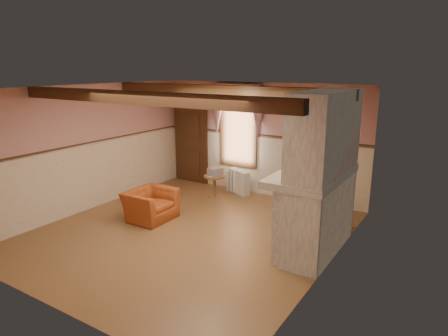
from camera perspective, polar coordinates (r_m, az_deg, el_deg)
The scene contains 26 objects.
floor at distance 8.00m, azimuth -5.07°, elevation -9.13°, with size 5.50×6.00×0.01m, color brown.
ceiling at distance 7.34m, azimuth -5.56°, elevation 11.33°, with size 5.50×6.00×0.01m, color silver.
wall_back at distance 10.04m, azimuth 5.14°, elevation 4.11°, with size 5.50×0.02×2.80m, color tan.
wall_front at distance 5.58m, azimuth -24.40°, elevation -5.61°, with size 5.50×0.02×2.80m, color tan.
wall_left at distance 9.44m, azimuth -18.72°, elevation 2.74°, with size 0.02×6.00×2.80m, color tan.
wall_right at distance 6.32m, azimuth 14.97°, elevation -2.51°, with size 0.02×6.00×2.80m, color tan.
wainscot at distance 7.73m, azimuth -5.19°, elevation -4.02°, with size 5.50×6.00×1.50m, color beige, non-canonical shape.
chair_rail at distance 7.53m, azimuth -5.32°, elevation 1.40°, with size 5.50×6.00×0.08m, color black, non-canonical shape.
firebox at distance 7.40m, azimuth 10.33°, elevation -7.54°, with size 0.20×0.95×0.90m, color black.
armchair at distance 8.65m, azimuth -10.46°, elevation -5.19°, with size 0.98×0.86×0.64m, color #994219.
side_table at distance 9.94m, azimuth -1.35°, elevation -2.63°, with size 0.54×0.54×0.55m, color brown.
book_stack at distance 9.81m, azimuth -1.27°, elevation -0.57°, with size 0.26×0.32×0.20m, color #B7AD8C.
radiator at distance 10.23m, azimuth 2.14°, elevation -1.98°, with size 0.70×0.18×0.60m, color silver.
bowl at distance 6.81m, azimuth 11.94°, elevation -0.57°, with size 0.34×0.34×0.08m, color brown.
mantel_clock at distance 7.65m, azimuth 14.41°, elevation 1.37°, with size 0.14×0.24×0.20m, color black.
oil_lamp at distance 7.23m, azimuth 13.32°, elevation 1.01°, with size 0.11×0.11×0.28m, color gold.
candle_red at distance 6.38m, azimuth 10.50°, elevation -1.17°, with size 0.06×0.06×0.16m, color #B01E15.
jar_yellow at distance 6.75m, azimuth 11.78°, elevation -0.54°, with size 0.06×0.06×0.12m, color yellow.
fireplace at distance 6.96m, azimuth 13.92°, elevation -0.88°, with size 0.85×2.00×2.80m, color gray.
mantel at distance 7.03m, azimuth 12.51°, elevation -1.00°, with size 1.05×2.05×0.12m, color gray.
overmantel_mirror at distance 6.96m, azimuth 11.35°, elevation 4.06°, with size 0.06×1.44×1.04m, color silver.
door at distance 11.15m, azimuth -4.70°, elevation 3.32°, with size 1.10×0.10×2.10m, color black.
window at distance 10.26m, azimuth 2.10°, elevation 5.79°, with size 1.06×0.08×2.02m, color white.
window_drapes at distance 10.11m, azimuth 1.87°, elevation 9.09°, with size 1.30×0.14×1.40m, color gray.
ceiling_beam_front at distance 6.44m, azimuth -12.15°, elevation 9.77°, with size 5.50×0.18×0.20m, color black.
ceiling_beam_back at distance 8.33m, azimuth -0.42°, elevation 11.07°, with size 5.50×0.18×0.20m, color black.
Camera 1 is at (4.47, -5.81, 3.19)m, focal length 32.00 mm.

